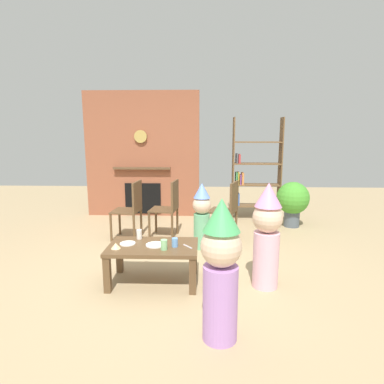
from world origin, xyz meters
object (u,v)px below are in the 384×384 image
paper_cup_near_left (164,245)px  paper_plate_rear (155,245)px  paper_cup_center (175,242)px  child_with_cone_hat (221,267)px  child_in_pink (267,233)px  paper_cup_near_right (139,234)px  paper_plate_front (128,243)px  potted_plant_tall (293,200)px  coffee_table (153,252)px  bookshelf (253,173)px  dining_chair_middle (169,205)px  dining_chair_right (228,207)px  dining_chair_left (132,207)px  child_by_the_chairs (202,214)px  birthday_cake_slice (116,246)px

paper_cup_near_left → paper_plate_rear: bearing=131.3°
paper_cup_center → child_with_cone_hat: bearing=-64.9°
paper_cup_near_left → child_in_pink: 1.08m
paper_cup_near_right → paper_cup_center: 0.49m
paper_plate_front → potted_plant_tall: bearing=42.5°
coffee_table → child_with_cone_hat: child_with_cone_hat is taller
coffee_table → paper_cup_near_left: 0.23m
paper_plate_rear → child_with_cone_hat: 1.18m
paper_plate_front → potted_plant_tall: 3.23m
paper_cup_near_right → child_in_pink: 1.43m
bookshelf → paper_cup_center: (-1.23, -2.79, -0.40)m
paper_plate_rear → potted_plant_tall: size_ratio=0.26×
coffee_table → dining_chair_middle: dining_chair_middle is taller
paper_plate_rear → dining_chair_right: size_ratio=0.23×
bookshelf → child_with_cone_hat: bearing=-102.1°
paper_cup_near_right → paper_plate_rear: bearing=-44.3°
child_in_pink → dining_chair_left: (-1.76, 1.52, -0.08)m
coffee_table → dining_chair_right: bearing=58.2°
paper_cup_center → paper_cup_near_left: bearing=-138.7°
paper_plate_front → paper_cup_near_left: bearing=-20.6°
child_with_cone_hat → potted_plant_tall: size_ratio=1.46×
paper_cup_center → child_with_cone_hat: child_with_cone_hat is taller
child_with_cone_hat → paper_cup_near_left: bearing=-2.2°
paper_cup_near_right → child_by_the_chairs: bearing=51.1°
bookshelf → child_with_cone_hat: size_ratio=1.65×
birthday_cake_slice → child_in_pink: size_ratio=0.09×
potted_plant_tall → paper_cup_near_right: bearing=-138.7°
paper_cup_near_left → potted_plant_tall: size_ratio=0.14×
dining_chair_right → child_by_the_chairs: bearing=65.1°
bookshelf → paper_plate_front: 3.27m
bookshelf → dining_chair_left: (-2.03, -1.29, -0.36)m
child_with_cone_hat → dining_chair_right: child_with_cone_hat is taller
paper_plate_rear → birthday_cake_slice: size_ratio=2.07×
child_by_the_chairs → potted_plant_tall: bearing=151.1°
child_with_cone_hat → dining_chair_left: size_ratio=1.28×
dining_chair_left → dining_chair_right: bearing=-172.7°
paper_cup_near_left → paper_cup_center: size_ratio=1.12×
dining_chair_middle → potted_plant_tall: dining_chair_middle is taller
birthday_cake_slice → dining_chair_left: size_ratio=0.11×
child_by_the_chairs → birthday_cake_slice: bearing=-11.2°
birthday_cake_slice → dining_chair_right: (1.30, 1.60, 0.06)m
child_in_pink → child_with_cone_hat: bearing=62.6°
paper_plate_rear → dining_chair_right: 1.74m
paper_cup_near_left → paper_cup_center: bearing=41.3°
child_in_pink → dining_chair_right: size_ratio=1.25×
paper_cup_center → bookshelf: bearing=66.1°
paper_plate_front → potted_plant_tall: size_ratio=0.22×
coffee_table → paper_cup_near_right: paper_cup_near_right is taller
dining_chair_left → dining_chair_right: size_ratio=1.00×
paper_plate_rear → potted_plant_tall: 3.03m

